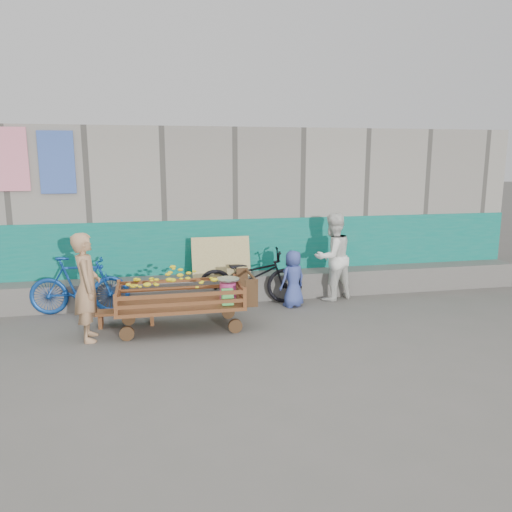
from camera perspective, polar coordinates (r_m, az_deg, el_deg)
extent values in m
plane|color=#5C5B54|center=(6.64, -3.79, -10.74)|extent=(80.00, 80.00, 0.00)
cube|color=gray|center=(10.28, -7.20, 5.65)|extent=(12.00, 3.00, 3.00)
cube|color=#067465|center=(8.91, -6.24, -0.38)|extent=(12.00, 0.03, 1.40)
cube|color=#5F5B57|center=(8.79, -6.02, -3.72)|extent=(12.00, 0.50, 0.45)
cube|color=tan|center=(8.57, -4.01, -0.12)|extent=(1.00, 0.19, 0.68)
cube|color=pink|center=(8.92, -26.32, 9.89)|extent=(0.55, 0.03, 1.00)
cube|color=#4162BA|center=(8.78, -21.81, 9.91)|extent=(0.55, 0.03, 1.00)
cube|color=brown|center=(7.39, -8.66, -5.44)|extent=(1.82, 0.91, 0.05)
cylinder|color=#3E2D1A|center=(7.16, -14.55, -8.56)|extent=(0.20, 0.06, 0.20)
cube|color=brown|center=(6.95, -15.76, -5.39)|extent=(0.05, 0.05, 0.28)
cylinder|color=#3E2D1A|center=(7.79, -14.35, -6.93)|extent=(0.20, 0.06, 0.20)
cube|color=brown|center=(7.76, -15.38, -3.63)|extent=(0.05, 0.05, 0.28)
cylinder|color=#3E2D1A|center=(7.24, -2.38, -7.98)|extent=(0.20, 0.06, 0.20)
cube|color=brown|center=(7.04, -1.31, -4.74)|extent=(0.05, 0.05, 0.28)
cylinder|color=#3E2D1A|center=(7.86, -3.20, -6.42)|extent=(0.20, 0.06, 0.20)
cube|color=brown|center=(7.84, -2.46, -3.08)|extent=(0.05, 0.05, 0.28)
cube|color=brown|center=(6.95, -8.47, -5.43)|extent=(1.76, 0.04, 0.05)
cube|color=brown|center=(6.91, -8.50, -4.46)|extent=(1.76, 0.04, 0.05)
cube|color=brown|center=(7.76, -8.87, -3.66)|extent=(1.76, 0.04, 0.05)
cube|color=brown|center=(7.73, -8.90, -2.80)|extent=(1.76, 0.04, 0.05)
cube|color=brown|center=(7.36, -15.54, -4.77)|extent=(0.04, 0.85, 0.05)
cube|color=brown|center=(7.33, -15.59, -3.86)|extent=(0.04, 0.85, 0.05)
cube|color=brown|center=(7.45, -1.92, -4.17)|extent=(0.04, 0.85, 0.05)
cube|color=brown|center=(7.42, -1.92, -3.26)|extent=(0.04, 0.85, 0.05)
cylinder|color=#3E2D1A|center=(7.42, -0.55, -2.21)|extent=(0.04, 0.81, 0.04)
cube|color=#3E2D1A|center=(7.80, -1.60, -2.84)|extent=(0.18, 0.04, 0.40)
cube|color=#3E2D1A|center=(7.10, -0.51, -4.27)|extent=(0.18, 0.04, 0.40)
ellipsoid|color=#FDFF1C|center=(7.32, -9.50, -3.62)|extent=(1.31, 0.71, 0.44)
cylinder|color=#E43E92|center=(7.42, -3.23, -4.01)|extent=(0.24, 0.24, 0.26)
cylinder|color=silver|center=(7.38, -3.24, -2.95)|extent=(0.03, 0.03, 0.06)
cylinder|color=silver|center=(7.37, -3.24, -2.65)|extent=(0.34, 0.34, 0.02)
cube|color=#57E261|center=(7.14, -3.28, -4.69)|extent=(0.16, 0.12, 0.22)
cube|color=brown|center=(7.76, -14.61, -6.14)|extent=(0.93, 0.28, 0.04)
cube|color=brown|center=(7.82, -17.31, -7.07)|extent=(0.06, 0.26, 0.19)
cube|color=brown|center=(7.78, -11.81, -6.89)|extent=(0.06, 0.26, 0.19)
imported|color=tan|center=(7.17, -18.76, -3.38)|extent=(0.40, 0.57, 1.50)
imported|color=white|center=(8.83, 8.73, -0.10)|extent=(0.90, 0.81, 1.53)
imported|color=#394995|center=(8.39, 4.26, -2.60)|extent=(0.55, 0.47, 0.96)
imported|color=black|center=(8.55, -0.67, -2.37)|extent=(1.86, 0.86, 0.94)
imported|color=#144399|center=(8.47, -19.52, -3.17)|extent=(1.59, 0.54, 0.94)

